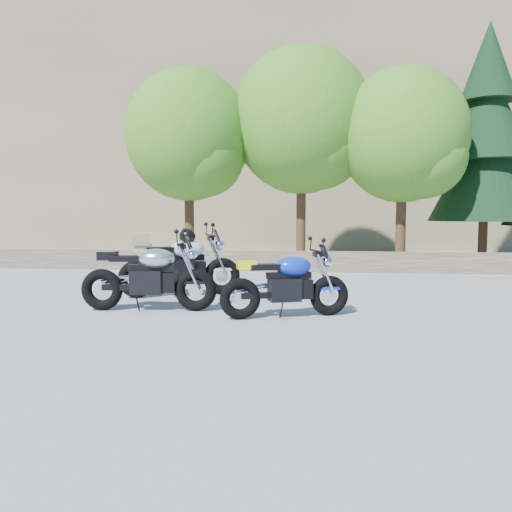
# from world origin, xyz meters

# --- Properties ---
(ground) EXTENTS (90.00, 90.00, 0.00)m
(ground) POSITION_xyz_m (0.00, 0.00, 0.00)
(ground) COLOR gray
(ground) RESTS_ON ground
(stone_wall) EXTENTS (22.00, 0.55, 0.50)m
(stone_wall) POSITION_xyz_m (0.00, 5.50, 0.25)
(stone_wall) COLOR #4A3E31
(stone_wall) RESTS_ON ground
(hillside) EXTENTS (80.00, 30.00, 15.00)m
(hillside) POSITION_xyz_m (3.00, 28.00, 7.50)
(hillside) COLOR brown
(hillside) RESTS_ON ground
(tree_decid_left) EXTENTS (3.67, 3.67, 5.62)m
(tree_decid_left) POSITION_xyz_m (-2.39, 7.14, 3.63)
(tree_decid_left) COLOR #382314
(tree_decid_left) RESTS_ON ground
(tree_decid_mid) EXTENTS (4.08, 4.08, 6.24)m
(tree_decid_mid) POSITION_xyz_m (0.91, 7.54, 4.04)
(tree_decid_mid) COLOR #382314
(tree_decid_mid) RESTS_ON ground
(tree_decid_right) EXTENTS (3.54, 3.54, 5.41)m
(tree_decid_right) POSITION_xyz_m (3.71, 6.94, 3.50)
(tree_decid_right) COLOR #382314
(tree_decid_right) RESTS_ON ground
(conifer_near) EXTENTS (3.17, 3.17, 7.06)m
(conifer_near) POSITION_xyz_m (6.20, 8.20, 3.68)
(conifer_near) COLOR #382314
(conifer_near) RESTS_ON ground
(silver_bike) EXTENTS (2.06, 0.65, 1.03)m
(silver_bike) POSITION_xyz_m (-1.29, -0.13, 0.50)
(silver_bike) COLOR black
(silver_bike) RESTS_ON ground
(white_bike) EXTENTS (2.07, 1.03, 1.20)m
(white_bike) POSITION_xyz_m (-1.19, 1.25, 0.59)
(white_bike) COLOR black
(white_bike) RESTS_ON ground
(blue_bike) EXTENTS (1.82, 0.81, 0.94)m
(blue_bike) POSITION_xyz_m (0.79, -0.39, 0.46)
(blue_bike) COLOR black
(blue_bike) RESTS_ON ground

